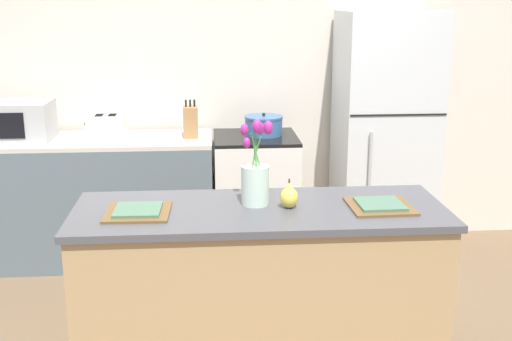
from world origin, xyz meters
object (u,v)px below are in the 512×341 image
plate_setting_left (138,211)px  knife_block (191,122)px  refrigerator (384,136)px  pear_figurine (289,196)px  stove_range (256,196)px  cooking_pot (264,125)px  toaster (106,127)px  plate_setting_right (380,205)px  microwave (16,121)px  flower_vase (255,178)px

plate_setting_left → knife_block: 1.65m
refrigerator → pear_figurine: size_ratio=12.42×
stove_range → cooking_pot: bearing=27.8°
cooking_pot → toaster: bearing=-177.3°
plate_setting_right → microwave: bearing=142.8°
refrigerator → toaster: refrigerator is taller
pear_figurine → microwave: size_ratio=0.30×
flower_vase → plate_setting_left: size_ratio=1.40×
refrigerator → pear_figurine: bearing=-119.5°
refrigerator → microwave: (-2.63, -0.00, 0.15)m
plate_setting_right → knife_block: bearing=120.0°
flower_vase → microwave: 2.19m
pear_figurine → toaster: size_ratio=0.52×
stove_range → microwave: microwave is taller
stove_range → flower_vase: flower_vase is taller
stove_range → flower_vase: bearing=-94.4°
plate_setting_right → cooking_pot: size_ratio=1.10×
refrigerator → cooking_pot: 0.89m
plate_setting_right → microwave: size_ratio=0.64×
toaster → refrigerator: bearing=0.6°
toaster → knife_block: 0.59m
stove_range → refrigerator: 1.05m
refrigerator → pear_figurine: 1.85m
refrigerator → knife_block: (-1.41, -0.00, 0.13)m
toaster → microwave: bearing=178.3°
stove_range → flower_vase: (-0.12, -1.54, 0.57)m
plate_setting_left → cooking_pot: size_ratio=1.10×
pear_figurine → cooking_pot: 1.64m
plate_setting_left → cooking_pot: (0.74, 1.67, 0.08)m
refrigerator → flower_vase: 1.88m
knife_block → toaster: bearing=-178.4°
plate_setting_left → toaster: (-0.38, 1.62, 0.09)m
stove_range → plate_setting_left: (-0.68, -1.64, 0.45)m
stove_range → knife_block: 0.73m
plate_setting_left → plate_setting_right: same height
plate_setting_left → cooking_pot: cooking_pot is taller
stove_range → flower_vase: size_ratio=2.12×
stove_range → cooking_pot: 0.53m
cooking_pot → pear_figurine: bearing=-90.8°
stove_range → refrigerator: size_ratio=0.51×
plate_setting_left → flower_vase: bearing=9.7°
plate_setting_left → stove_range: bearing=67.5°
stove_range → microwave: bearing=-180.0°
plate_setting_left → knife_block: knife_block is taller
toaster → knife_block: bearing=1.6°
plate_setting_left → microwave: microwave is taller
stove_range → knife_block: (-0.46, -0.00, 0.57)m
flower_vase → plate_setting_right: (0.60, -0.10, -0.12)m
flower_vase → pear_figurine: (0.16, -0.07, -0.08)m
refrigerator → toaster: size_ratio=6.41×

